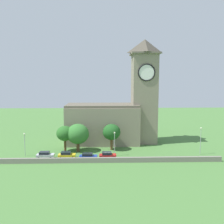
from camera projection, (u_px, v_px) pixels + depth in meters
ground_plane at (108, 143)px, 79.23m from camera, size 200.00×200.00×0.00m
church at (118, 112)px, 79.15m from camera, size 28.67×12.21×32.05m
quay_barrier at (109, 160)px, 60.49m from camera, size 54.77×0.70×1.24m
car_silver at (45, 155)px, 63.50m from camera, size 4.39×2.30×1.78m
car_yellow at (67, 155)px, 63.80m from camera, size 4.39×2.35×1.65m
car_blue at (88, 156)px, 62.57m from camera, size 4.52×2.27×1.66m
car_red at (107, 155)px, 63.22m from camera, size 4.29×2.35×1.77m
streetlamp_west_end at (25, 140)px, 65.10m from camera, size 0.44×0.44×6.13m
streetlamp_west_mid at (115, 140)px, 65.22m from camera, size 0.44×0.44×6.38m
streetlamp_central at (201, 137)px, 66.46m from camera, size 0.44×0.44×7.32m
tree_riverside_west at (112, 132)px, 70.97m from camera, size 5.01×5.01×7.41m
tree_by_tower at (78, 134)px, 69.45m from camera, size 6.17×6.17×7.73m
tree_riverside_east at (65, 134)px, 69.27m from camera, size 4.63×4.63×7.21m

